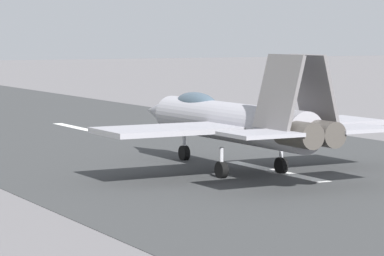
{
  "coord_description": "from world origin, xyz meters",
  "views": [
    {
      "loc": [
        -38.37,
        25.7,
        6.44
      ],
      "look_at": [
        1.34,
        4.21,
        2.2
      ],
      "focal_mm": 94.05,
      "sensor_mm": 36.0,
      "label": 1
    }
  ],
  "objects": [
    {
      "name": "fighter_jet",
      "position": [
        1.88,
        1.78,
        2.39
      ],
      "size": [
        16.32,
        13.98,
        5.59
      ],
      "color": "#9A98A0",
      "rests_on": "ground"
    },
    {
      "name": "crew_person",
      "position": [
        15.06,
        -8.28,
        0.85
      ],
      "size": [
        0.42,
        0.66,
        1.7
      ],
      "color": "#1E2338",
      "rests_on": "ground"
    },
    {
      "name": "ground_plane",
      "position": [
        0.0,
        0.0,
        0.0
      ],
      "size": [
        400.0,
        400.0,
        0.0
      ],
      "primitive_type": "plane",
      "color": "slate"
    },
    {
      "name": "runway_strip",
      "position": [
        -0.02,
        0.0,
        0.01
      ],
      "size": [
        240.0,
        26.0,
        0.02
      ],
      "color": "#373839",
      "rests_on": "ground"
    }
  ]
}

